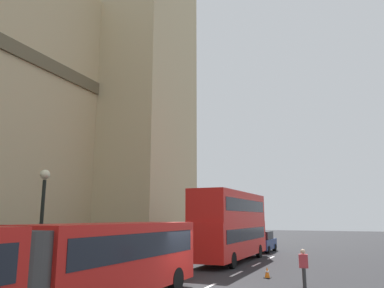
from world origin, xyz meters
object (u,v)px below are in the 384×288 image
Objects in this scene: double_decker_bus at (231,223)px; sedan_lead at (262,242)px; articulated_bus at (7,271)px; street_lamp at (42,219)px; pedestrian_by_kerb at (304,267)px; traffic_cone_east at (267,272)px.

double_decker_bus is 8.72m from sedan_lead.
street_lamp reaches higher than articulated_bus.
double_decker_bus is 2.47× the size of sedan_lead.
sedan_lead is 22.81m from street_lamp.
articulated_bus is 7.23m from street_lamp.
double_decker_bus is 2.06× the size of street_lamp.
pedestrian_by_kerb is (5.36, -10.56, -2.14)m from street_lamp.
pedestrian_by_kerb is (-16.85, -5.82, -0.00)m from sedan_lead.
traffic_cone_east is at bearing -166.06° from sedan_lead.
pedestrian_by_kerb is (-8.32, -6.06, -1.80)m from double_decker_bus.
articulated_bus is 27.73m from sedan_lead.
traffic_cone_east is 11.57m from street_lamp.
articulated_bus is 11.05× the size of pedestrian_by_kerb.
double_decker_bus is at bearing 32.03° from traffic_cone_east.
traffic_cone_east is at bearing -48.53° from street_lamp.
articulated_bus is 13.60m from traffic_cone_east.
articulated_bus reaches higher than pedestrian_by_kerb.
sedan_lead is at bearing 13.94° from traffic_cone_east.
double_decker_bus is at bearing 0.01° from articulated_bus.
double_decker_bus is at bearing -18.22° from street_lamp.
traffic_cone_east is 3.05m from pedestrian_by_kerb.
sedan_lead is 15.24m from traffic_cone_east.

